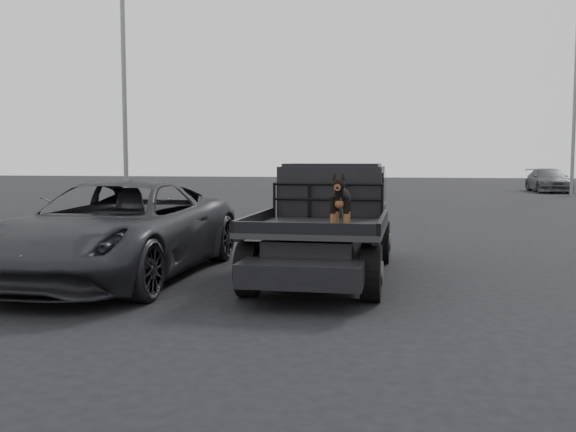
% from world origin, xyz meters
% --- Properties ---
extents(ground, '(120.00, 120.00, 0.00)m').
position_xyz_m(ground, '(0.00, 0.00, 0.00)').
color(ground, black).
rests_on(ground, ground).
extents(flatbed_ute, '(2.00, 5.40, 0.92)m').
position_xyz_m(flatbed_ute, '(0.33, 2.16, 0.46)').
color(flatbed_ute, black).
rests_on(flatbed_ute, ground).
extents(ute_cab, '(1.72, 1.30, 0.88)m').
position_xyz_m(ute_cab, '(0.33, 3.11, 1.36)').
color(ute_cab, black).
rests_on(ute_cab, flatbed_ute).
extents(headache_rack, '(1.80, 0.08, 0.55)m').
position_xyz_m(headache_rack, '(0.33, 2.36, 1.20)').
color(headache_rack, black).
rests_on(headache_rack, flatbed_ute).
extents(dog, '(0.32, 0.60, 0.74)m').
position_xyz_m(dog, '(0.72, 0.73, 1.29)').
color(dog, black).
rests_on(dog, flatbed_ute).
extents(parked_suv, '(2.56, 5.52, 1.53)m').
position_xyz_m(parked_suv, '(-2.88, 1.42, 0.77)').
color(parked_suv, '#29292E').
rests_on(parked_suv, ground).
extents(distant_car_a, '(1.77, 4.30, 1.38)m').
position_xyz_m(distant_car_a, '(-2.16, 27.61, 0.69)').
color(distant_car_a, '#48484D').
rests_on(distant_car_a, ground).
extents(distant_car_b, '(2.08, 4.72, 1.35)m').
position_xyz_m(distant_car_b, '(9.44, 31.12, 0.67)').
color(distant_car_b, '#47484C').
rests_on(distant_car_b, ground).
extents(floodlight_near, '(1.08, 0.28, 14.10)m').
position_xyz_m(floodlight_near, '(-9.13, 15.17, 7.65)').
color(floodlight_near, slate).
rests_on(floodlight_near, ground).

